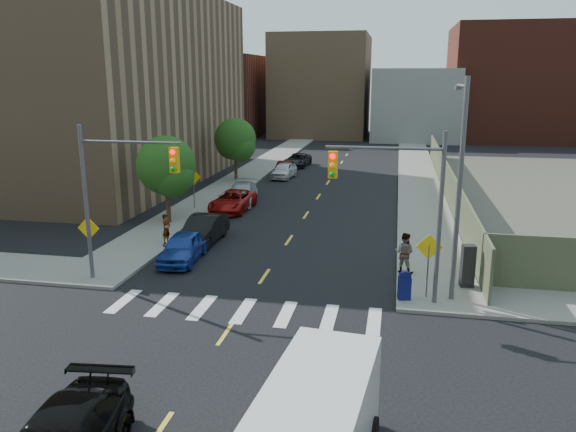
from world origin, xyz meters
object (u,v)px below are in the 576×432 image
at_px(parked_car_blue, 183,247).
at_px(pedestrian_west, 166,229).
at_px(parked_car_maroon, 284,168).
at_px(payphone, 468,266).
at_px(cargo_van, 316,431).
at_px(parked_car_white, 284,170).
at_px(parked_car_grey, 297,160).
at_px(parked_car_silver, 241,194).
at_px(parked_car_black, 203,230).
at_px(parked_car_red, 233,201).
at_px(mailbox, 405,286).
at_px(pedestrian_east, 404,253).

xyz_separation_m(parked_car_blue, pedestrian_west, (-1.81, 2.24, 0.24)).
bearing_deg(parked_car_maroon, payphone, -63.79).
bearing_deg(cargo_van, parked_car_maroon, 107.97).
distance_m(parked_car_white, parked_car_grey, 6.99).
height_order(parked_car_grey, pedestrian_west, pedestrian_west).
bearing_deg(parked_car_silver, cargo_van, -77.08).
bearing_deg(parked_car_black, parked_car_red, 95.33).
relative_size(parked_car_silver, payphone, 2.70).
xyz_separation_m(parked_car_blue, parked_car_silver, (-0.67, 13.20, 0.01)).
relative_size(parked_car_black, pedestrian_west, 2.82).
height_order(parked_car_grey, mailbox, mailbox).
distance_m(parked_car_maroon, pedestrian_west, 23.80).
bearing_deg(mailbox, payphone, 25.34).
distance_m(parked_car_maroon, parked_car_grey, 5.03).
xyz_separation_m(parked_car_grey, pedestrian_east, (10.50, -31.06, 0.45)).
relative_size(parked_car_grey, pedestrian_west, 2.87).
xyz_separation_m(parked_car_red, parked_car_maroon, (0.55, 15.11, -0.08)).
bearing_deg(parked_car_silver, parked_car_blue, -93.05).
distance_m(mailbox, pedestrian_west, 13.77).
bearing_deg(parked_car_silver, parked_car_grey, 80.97).
xyz_separation_m(parked_car_maroon, pedestrian_east, (10.88, -26.04, 0.49)).
bearing_deg(pedestrian_west, payphone, -91.90).
distance_m(parked_car_white, pedestrian_west, 21.86).
bearing_deg(parked_car_black, parked_car_blue, -88.18).
bearing_deg(parked_car_grey, pedestrian_west, -90.18).
bearing_deg(payphone, pedestrian_west, 158.21).
xyz_separation_m(parked_car_red, parked_car_white, (0.93, 13.14, 0.02)).
xyz_separation_m(parked_car_silver, payphone, (14.12, -14.52, 0.35)).
relative_size(cargo_van, payphone, 3.11).
height_order(pedestrian_west, pedestrian_east, pedestrian_east).
bearing_deg(mailbox, parked_car_black, 137.68).
xyz_separation_m(parked_car_red, pedestrian_west, (-1.17, -8.62, 0.27)).
relative_size(mailbox, pedestrian_west, 0.74).
bearing_deg(parked_car_black, pedestrian_west, -150.41).
bearing_deg(parked_car_white, cargo_van, -73.03).
distance_m(parked_car_black, pedestrian_east, 11.33).
height_order(parked_car_black, parked_car_grey, parked_car_black).
distance_m(cargo_van, pedestrian_west, 19.67).
bearing_deg(parked_car_blue, parked_car_silver, 89.01).
xyz_separation_m(parked_car_white, mailbox, (10.50, -27.30, 0.03)).
distance_m(parked_car_white, cargo_van, 39.28).
relative_size(parked_car_red, mailbox, 4.14).
xyz_separation_m(mailbox, payphone, (2.66, 1.98, 0.34)).
distance_m(parked_car_white, payphone, 28.54).
bearing_deg(parked_car_white, payphone, -58.00).
distance_m(parked_car_blue, parked_car_white, 24.00).
distance_m(mailbox, payphone, 3.33).
bearing_deg(pedestrian_west, cargo_van, -136.31).
xyz_separation_m(parked_car_black, parked_car_white, (0.34, 20.80, -0.05)).
distance_m(parked_car_red, parked_car_white, 13.17).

